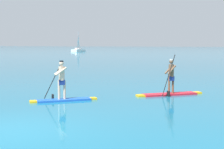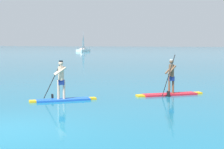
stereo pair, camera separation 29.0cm
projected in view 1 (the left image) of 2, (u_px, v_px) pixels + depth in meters
The scene contains 4 objects.
ground at pixel (10, 130), 10.12m from camera, with size 440.00×440.00×0.00m, color #196B8C.
paddleboarder_mid_center at pixel (62, 90), 15.10m from camera, with size 2.64×2.05×1.86m.
paddleboarder_far_right at pixel (170, 87), 16.82m from camera, with size 3.08×2.34×2.09m.
sailboat_left_horizon at pixel (78, 49), 102.20m from camera, with size 2.09×6.37×6.03m.
Camera 1 is at (5.86, -8.57, 2.59)m, focal length 54.34 mm.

